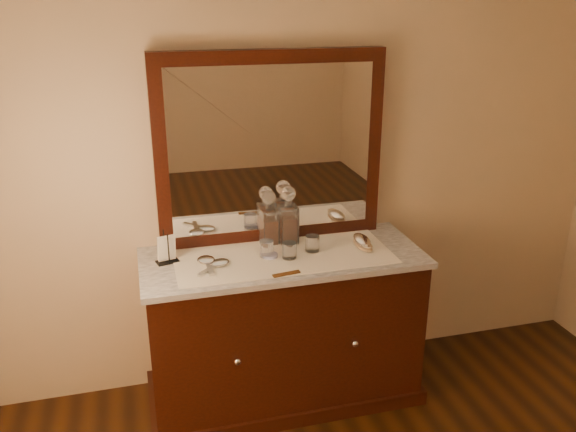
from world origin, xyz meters
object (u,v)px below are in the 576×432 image
at_px(brush_far, 362,241).
at_px(hand_mirror_inner, 218,264).
at_px(decanter_right, 288,221).
at_px(mirror_frame, 271,149).
at_px(brush_near, 363,245).
at_px(hand_mirror_outer, 207,261).
at_px(decanter_left, 269,223).
at_px(pin_dish, 270,255).
at_px(napkin_rack, 167,250).
at_px(comb, 286,274).
at_px(dresser_cabinet, 283,330).

bearing_deg(brush_far, hand_mirror_inner, -176.37).
xyz_separation_m(decanter_right, hand_mirror_inner, (-0.41, -0.20, -0.11)).
distance_m(mirror_frame, hand_mirror_inner, 0.66).
relative_size(brush_near, hand_mirror_outer, 0.69).
xyz_separation_m(mirror_frame, decanter_left, (-0.03, -0.08, -0.38)).
distance_m(pin_dish, decanter_left, 0.21).
xyz_separation_m(pin_dish, hand_mirror_inner, (-0.27, -0.04, 0.00)).
distance_m(napkin_rack, decanter_right, 0.65).
relative_size(comb, hand_mirror_outer, 0.60).
distance_m(comb, brush_near, 0.51).
bearing_deg(comb, mirror_frame, 76.96).
distance_m(brush_far, hand_mirror_inner, 0.78).
relative_size(decanter_right, hand_mirror_outer, 1.38).
distance_m(dresser_cabinet, brush_near, 0.63).
relative_size(decanter_left, decanter_right, 0.94).
height_order(hand_mirror_outer, hand_mirror_inner, same).
height_order(napkin_rack, brush_near, napkin_rack).
height_order(brush_far, hand_mirror_outer, brush_far).
bearing_deg(hand_mirror_inner, dresser_cabinet, 7.87).
relative_size(comb, brush_near, 0.87).
bearing_deg(decanter_left, dresser_cabinet, -79.42).
xyz_separation_m(comb, decanter_right, (0.11, 0.38, 0.12)).
bearing_deg(napkin_rack, mirror_frame, 17.01).
distance_m(hand_mirror_outer, hand_mirror_inner, 0.06).
distance_m(dresser_cabinet, hand_mirror_inner, 0.57).
distance_m(decanter_left, hand_mirror_inner, 0.39).
distance_m(comb, hand_mirror_inner, 0.35).
distance_m(napkin_rack, hand_mirror_inner, 0.27).
relative_size(mirror_frame, hand_mirror_outer, 5.29).
height_order(napkin_rack, decanter_left, decanter_left).
xyz_separation_m(brush_near, hand_mirror_inner, (-0.77, -0.01, -0.01)).
xyz_separation_m(dresser_cabinet, napkin_rack, (-0.58, 0.07, 0.51)).
bearing_deg(mirror_frame, pin_dish, -105.64).
distance_m(comb, decanter_left, 0.41).
height_order(pin_dish, brush_far, brush_far).
xyz_separation_m(dresser_cabinet, hand_mirror_outer, (-0.39, -0.00, 0.45)).
distance_m(decanter_left, decanter_right, 0.10).
bearing_deg(pin_dish, comb, -82.60).
xyz_separation_m(brush_near, hand_mirror_outer, (-0.82, 0.03, -0.01)).
distance_m(comb, napkin_rack, 0.61).
bearing_deg(hand_mirror_inner, brush_far, 3.63).
height_order(comb, brush_far, brush_far).
distance_m(brush_near, brush_far, 0.04).
bearing_deg(napkin_rack, decanter_right, 7.30).
distance_m(comb, decanter_right, 0.41).
bearing_deg(pin_dish, mirror_frame, 74.36).
distance_m(dresser_cabinet, comb, 0.50).
bearing_deg(mirror_frame, decanter_right, -53.52).
bearing_deg(pin_dish, brush_far, 1.13).
relative_size(pin_dish, hand_mirror_inner, 0.42).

